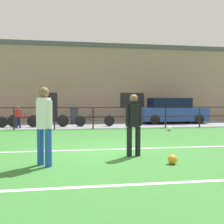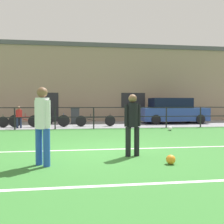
% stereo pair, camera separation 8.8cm
% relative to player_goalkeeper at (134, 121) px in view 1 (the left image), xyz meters
% --- Properties ---
extents(ground, '(60.00, 44.00, 0.04)m').
position_rel_player_goalkeeper_xyz_m(ground, '(-0.57, 0.82, -0.92)').
color(ground, '#387A33').
extents(field_line_touchline, '(36.00, 0.11, 0.00)m').
position_rel_player_goalkeeper_xyz_m(field_line_touchline, '(-0.57, 0.99, -0.90)').
color(field_line_touchline, white).
rests_on(field_line_touchline, ground).
extents(field_line_hash, '(36.00, 0.11, 0.00)m').
position_rel_player_goalkeeper_xyz_m(field_line_hash, '(-0.57, -2.18, -0.90)').
color(field_line_hash, white).
rests_on(field_line_hash, ground).
extents(pavement_strip, '(48.00, 5.00, 0.02)m').
position_rel_player_goalkeeper_xyz_m(pavement_strip, '(-0.57, 9.32, -0.89)').
color(pavement_strip, gray).
rests_on(pavement_strip, ground).
extents(perimeter_fence, '(36.07, 0.07, 1.15)m').
position_rel_player_goalkeeper_xyz_m(perimeter_fence, '(-0.57, 6.82, -0.16)').
color(perimeter_fence, black).
rests_on(perimeter_fence, ground).
extents(clubhouse_facade, '(28.00, 2.56, 5.74)m').
position_rel_player_goalkeeper_xyz_m(clubhouse_facade, '(-0.57, 13.02, 1.97)').
color(clubhouse_facade, gray).
rests_on(clubhouse_facade, ground).
extents(player_goalkeeper, '(0.43, 0.28, 1.59)m').
position_rel_player_goalkeeper_xyz_m(player_goalkeeper, '(0.00, 0.00, 0.00)').
color(player_goalkeeper, black).
rests_on(player_goalkeeper, ground).
extents(player_striker, '(0.37, 0.35, 1.71)m').
position_rel_player_goalkeeper_xyz_m(player_striker, '(-2.16, -0.68, 0.07)').
color(player_striker, blue).
rests_on(player_striker, ground).
extents(soccer_ball_match, '(0.21, 0.21, 0.21)m').
position_rel_player_goalkeeper_xyz_m(soccer_ball_match, '(0.67, -0.95, -0.80)').
color(soccer_ball_match, orange).
rests_on(soccer_ball_match, ground).
extents(soccer_ball_spare, '(0.22, 0.22, 0.22)m').
position_rel_player_goalkeeper_xyz_m(soccer_ball_spare, '(3.10, 5.42, -0.79)').
color(soccer_ball_spare, white).
rests_on(soccer_ball_spare, ground).
extents(spectator_child, '(0.31, 0.20, 1.17)m').
position_rel_player_goalkeeper_xyz_m(spectator_child, '(-4.52, 7.52, -0.22)').
color(spectator_child, '#232D4C').
rests_on(spectator_child, pavement_strip).
extents(parked_car_red, '(4.36, 1.90, 1.67)m').
position_rel_player_goalkeeper_xyz_m(parked_car_red, '(4.88, 9.60, -0.10)').
color(parked_car_red, '#28428E').
rests_on(parked_car_red, pavement_strip).
extents(bicycle_parked_0, '(2.31, 0.04, 0.73)m').
position_rel_player_goalkeeper_xyz_m(bicycle_parked_0, '(-0.39, 8.02, -0.56)').
color(bicycle_parked_0, black).
rests_on(bicycle_parked_0, pavement_strip).
extents(bicycle_parked_1, '(2.30, 0.04, 0.76)m').
position_rel_player_goalkeeper_xyz_m(bicycle_parked_1, '(-3.02, 8.02, -0.54)').
color(bicycle_parked_1, black).
rests_on(bicycle_parked_1, pavement_strip).
extents(bicycle_parked_4, '(2.39, 0.04, 0.78)m').
position_rel_player_goalkeeper_xyz_m(bicycle_parked_4, '(-4.01, 8.02, -0.52)').
color(bicycle_parked_4, black).
rests_on(bicycle_parked_4, pavement_strip).
extents(trash_bin_0, '(0.56, 0.48, 1.04)m').
position_rel_player_goalkeeper_xyz_m(trash_bin_0, '(-1.58, 10.02, -0.36)').
color(trash_bin_0, '#33383D').
rests_on(trash_bin_0, pavement_strip).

